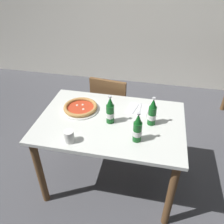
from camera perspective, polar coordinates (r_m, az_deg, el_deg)
The scene contains 10 objects.
ground_plane at distance 2.44m, azimuth -0.25°, elevation -16.22°, with size 8.00×8.00×0.00m, color #4C4C51.
back_wall_tiled at distance 3.75m, azimuth 7.52°, elevation 25.62°, with size 7.00×0.10×2.60m, color silver.
dining_table_main at distance 1.98m, azimuth -0.30°, elevation -4.70°, with size 1.20×0.80×0.75m.
chair_behind_table at distance 2.58m, azimuth -0.17°, elevation 1.58°, with size 0.45×0.45×0.85m.
pizza_margherita_near at distance 2.05m, azimuth -7.75°, elevation 1.07°, with size 0.32×0.32×0.04m.
beer_bottle_left at distance 1.67m, azimuth 6.28°, elevation -4.23°, with size 0.07×0.07×0.25m.
beer_bottle_center at distance 1.84m, azimuth -0.46°, elevation 0.13°, with size 0.07×0.07×0.25m.
beer_bottle_right at distance 1.84m, azimuth 9.86°, elevation -0.29°, with size 0.07×0.07×0.25m.
napkin_with_cutlery at distance 2.05m, azimuth 6.39°, elevation 0.71°, with size 0.20×0.20×0.01m.
paper_cup at distance 1.71m, azimuth -10.49°, elevation -5.95°, with size 0.07×0.07×0.10m, color white.
Camera 1 is at (0.32, -1.49, 1.91)m, focal length 37.17 mm.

